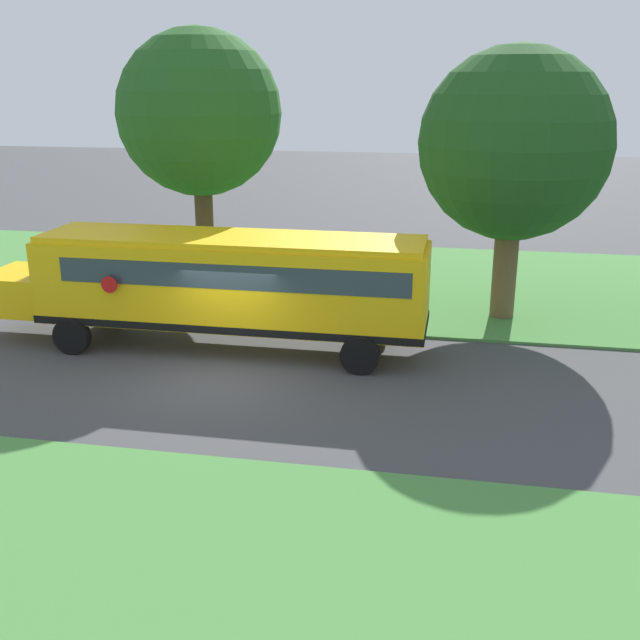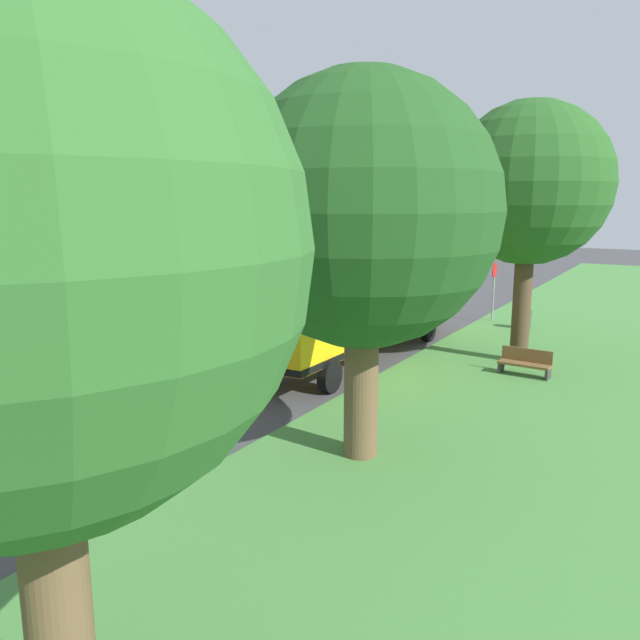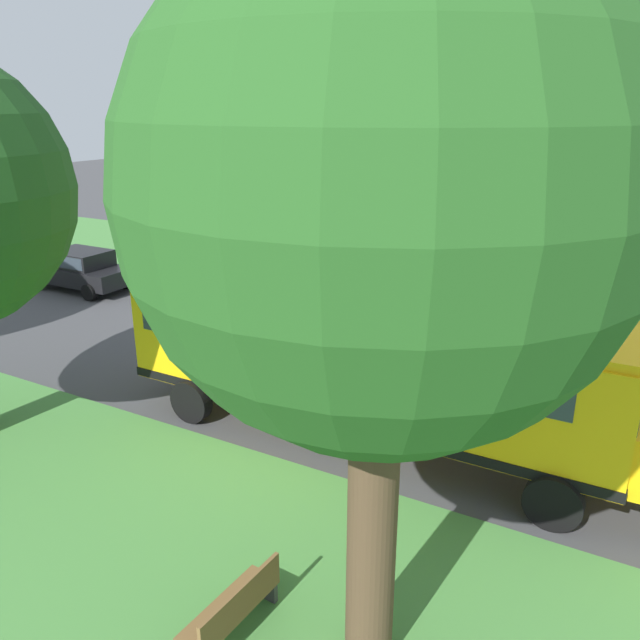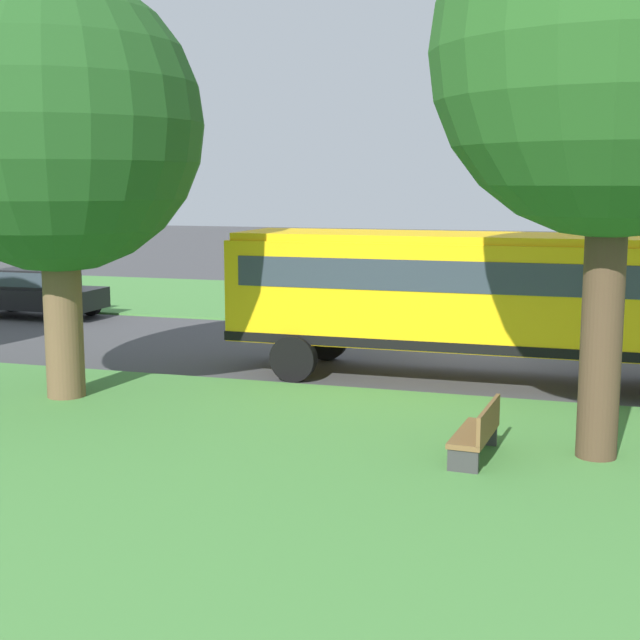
{
  "view_description": "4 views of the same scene",
  "coord_description": "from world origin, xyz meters",
  "px_view_note": "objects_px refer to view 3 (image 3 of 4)",
  "views": [
    {
      "loc": [
        16.54,
        5.69,
        7.16
      ],
      "look_at": [
        -1.56,
        2.25,
        1.18
      ],
      "focal_mm": 42.0,
      "sensor_mm": 36.0,
      "label": 1
    },
    {
      "loc": [
        -12.23,
        18.58,
        5.55
      ],
      "look_at": [
        -2.08,
        1.56,
        1.72
      ],
      "focal_mm": 35.0,
      "sensor_mm": 36.0,
      "label": 2
    },
    {
      "loc": [
        -13.28,
        -5.35,
        6.91
      ],
      "look_at": [
        0.02,
        1.98,
        1.62
      ],
      "focal_mm": 35.0,
      "sensor_mm": 36.0,
      "label": 3
    },
    {
      "loc": [
        -21.24,
        -2.7,
        4.23
      ],
      "look_at": [
        -2.52,
        3.09,
        1.2
      ],
      "focal_mm": 50.0,
      "sensor_mm": 36.0,
      "label": 4
    }
  ],
  "objects_px": {
    "car_black_nearest": "(80,268)",
    "park_bench": "(233,609)",
    "oak_tree_beside_bus": "(375,181)",
    "school_bus": "(375,357)"
  },
  "relations": [
    {
      "from": "park_bench",
      "to": "oak_tree_beside_bus",
      "type": "bearing_deg",
      "value": -68.88
    },
    {
      "from": "car_black_nearest",
      "to": "oak_tree_beside_bus",
      "type": "distance_m",
      "value": 20.45
    },
    {
      "from": "car_black_nearest",
      "to": "oak_tree_beside_bus",
      "type": "bearing_deg",
      "value": -121.1
    },
    {
      "from": "car_black_nearest",
      "to": "park_bench",
      "type": "relative_size",
      "value": 2.7
    },
    {
      "from": "car_black_nearest",
      "to": "park_bench",
      "type": "bearing_deg",
      "value": -125.31
    },
    {
      "from": "school_bus",
      "to": "oak_tree_beside_bus",
      "type": "height_order",
      "value": "oak_tree_beside_bus"
    },
    {
      "from": "car_black_nearest",
      "to": "park_bench",
      "type": "height_order",
      "value": "car_black_nearest"
    },
    {
      "from": "car_black_nearest",
      "to": "oak_tree_beside_bus",
      "type": "xyz_separation_m",
      "value": [
        -10.21,
        -16.92,
        5.29
      ]
    },
    {
      "from": "school_bus",
      "to": "park_bench",
      "type": "xyz_separation_m",
      "value": [
        -5.78,
        -0.55,
        -1.45
      ]
    },
    {
      "from": "school_bus",
      "to": "park_bench",
      "type": "height_order",
      "value": "school_bus"
    }
  ]
}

